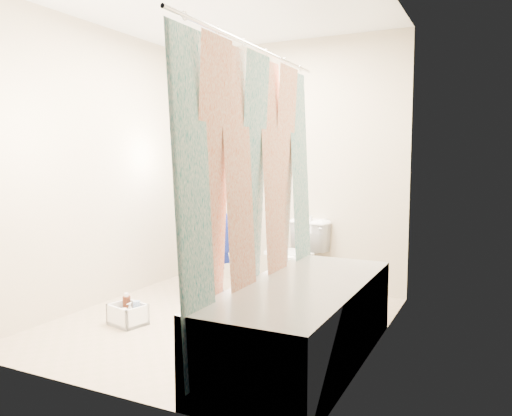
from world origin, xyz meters
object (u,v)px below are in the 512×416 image
at_px(toilet, 295,258).
at_px(cleaning_caddy, 128,315).
at_px(bathtub, 303,320).
at_px(plumber, 211,207).

height_order(toilet, cleaning_caddy, toilet).
relative_size(toilet, cleaning_caddy, 2.26).
bearing_deg(cleaning_caddy, toilet, 72.27).
relative_size(bathtub, cleaning_caddy, 5.68).
xyz_separation_m(toilet, cleaning_caddy, (-0.84, -1.34, -0.27)).
relative_size(plumber, cleaning_caddy, 5.39).
distance_m(toilet, cleaning_caddy, 1.61).
bearing_deg(cleaning_caddy, bathtub, 11.61).
height_order(bathtub, cleaning_caddy, bathtub).
distance_m(bathtub, toilet, 1.54).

